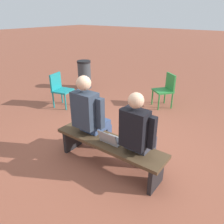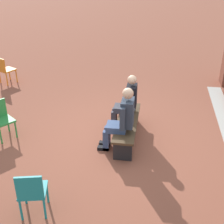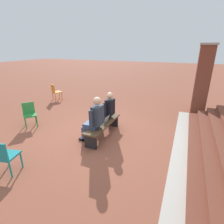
{
  "view_description": "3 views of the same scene",
  "coord_description": "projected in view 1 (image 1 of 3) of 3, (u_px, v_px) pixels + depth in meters",
  "views": [
    {
      "loc": [
        -1.67,
        2.49,
        2.21
      ],
      "look_at": [
        -0.07,
        0.33,
        0.97
      ],
      "focal_mm": 35.0,
      "sensor_mm": 36.0,
      "label": 1
    },
    {
      "loc": [
        5.89,
        0.84,
        3.73
      ],
      "look_at": [
        -0.03,
        -0.07,
        0.61
      ],
      "focal_mm": 50.0,
      "sensor_mm": 36.0,
      "label": 2
    },
    {
      "loc": [
        4.51,
        2.49,
        2.67
      ],
      "look_at": [
        -0.3,
        0.44,
        0.72
      ],
      "focal_mm": 28.0,
      "sensor_mm": 36.0,
      "label": 3
    }
  ],
  "objects": [
    {
      "name": "ground_plane",
      "position": [
        120.0,
        157.0,
        3.64
      ],
      "size": [
        60.0,
        60.0,
        0.0
      ],
      "primitive_type": "plane",
      "color": "brown"
    },
    {
      "name": "bench",
      "position": [
        109.0,
        146.0,
        3.31
      ],
      "size": [
        1.8,
        0.44,
        0.45
      ],
      "color": "#4C3823",
      "rests_on": "ground"
    },
    {
      "name": "person_student",
      "position": [
        138.0,
        133.0,
        2.97
      ],
      "size": [
        0.53,
        0.67,
        1.32
      ],
      "color": "#383842",
      "rests_on": "ground"
    },
    {
      "name": "person_adult",
      "position": [
        90.0,
        115.0,
        3.43
      ],
      "size": [
        0.57,
        0.72,
        1.39
      ],
      "color": "#384C75",
      "rests_on": "ground"
    },
    {
      "name": "laptop",
      "position": [
        111.0,
        139.0,
        3.22
      ],
      "size": [
        0.32,
        0.29,
        0.21
      ],
      "color": "#9EA0A5",
      "rests_on": "bench"
    },
    {
      "name": "plastic_chair_far_right",
      "position": [
        166.0,
        88.0,
        5.43
      ],
      "size": [
        0.59,
        0.59,
        0.84
      ],
      "color": "#2D893D",
      "rests_on": "ground"
    },
    {
      "name": "plastic_chair_mid_courtyard",
      "position": [
        60.0,
        88.0,
        5.46
      ],
      "size": [
        0.5,
        0.5,
        0.84
      ],
      "color": "teal",
      "rests_on": "ground"
    },
    {
      "name": "litter_bin",
      "position": [
        84.0,
        74.0,
        6.82
      ],
      "size": [
        0.42,
        0.42,
        0.86
      ],
      "color": "#383D42",
      "rests_on": "ground"
    }
  ]
}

